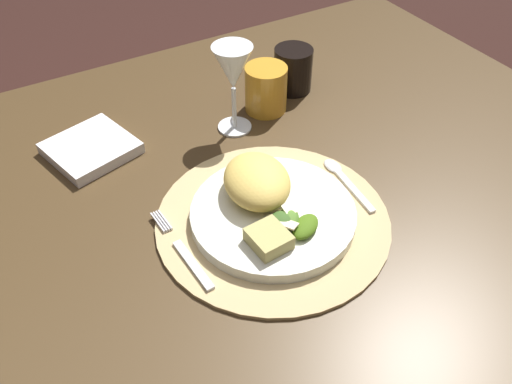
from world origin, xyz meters
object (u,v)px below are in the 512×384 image
(wine_glass, at_px, (233,71))
(dark_tumbler, at_px, (293,70))
(fork, at_px, (184,253))
(spoon, at_px, (342,176))
(dinner_plate, at_px, (273,214))
(dining_table, at_px, (279,247))
(napkin, at_px, (91,148))
(amber_tumbler, at_px, (266,89))

(wine_glass, xyz_separation_m, dark_tumbler, (0.16, 0.06, -0.07))
(fork, relative_size, spoon, 1.22)
(dinner_plate, distance_m, spoon, 0.15)
(dining_table, distance_m, fork, 0.28)
(napkin, bearing_deg, spoon, -39.73)
(spoon, relative_size, wine_glass, 0.85)
(dining_table, height_order, spoon, spoon)
(spoon, bearing_deg, dining_table, 147.21)
(napkin, distance_m, dark_tumbler, 0.41)
(fork, xyz_separation_m, spoon, (0.29, 0.02, 0.00))
(dining_table, bearing_deg, spoon, -32.79)
(fork, height_order, dark_tumbler, dark_tumbler)
(dining_table, distance_m, wine_glass, 0.33)
(dining_table, xyz_separation_m, dark_tumbler, (0.16, 0.22, 0.21))
(wine_glass, height_order, dark_tumbler, wine_glass)
(dark_tumbler, bearing_deg, dining_table, -126.33)
(napkin, xyz_separation_m, wine_glass, (0.25, -0.06, 0.11))
(dinner_plate, xyz_separation_m, spoon, (0.14, 0.02, -0.01))
(dinner_plate, height_order, amber_tumbler, amber_tumbler)
(napkin, relative_size, wine_glass, 0.82)
(fork, xyz_separation_m, dark_tumbler, (0.37, 0.29, 0.03))
(napkin, height_order, wine_glass, wine_glass)
(dining_table, xyz_separation_m, dinner_plate, (-0.06, -0.08, 0.18))
(fork, bearing_deg, napkin, 97.91)
(dinner_plate, relative_size, dark_tumbler, 2.83)
(dining_table, height_order, napkin, napkin)
(dinner_plate, xyz_separation_m, dark_tumbler, (0.23, 0.30, 0.03))
(wine_glass, bearing_deg, fork, -131.38)
(fork, relative_size, napkin, 1.27)
(fork, distance_m, wine_glass, 0.33)
(dinner_plate, relative_size, spoon, 1.79)
(spoon, distance_m, wine_glass, 0.25)
(dining_table, bearing_deg, fork, -160.56)
(dining_table, distance_m, spoon, 0.20)
(wine_glass, bearing_deg, dark_tumbler, 19.89)
(dark_tumbler, bearing_deg, amber_tumbler, -157.30)
(dinner_plate, relative_size, wine_glass, 1.52)
(fork, bearing_deg, dining_table, 19.44)
(dinner_plate, height_order, dark_tumbler, dark_tumbler)
(spoon, bearing_deg, napkin, 140.27)
(dinner_plate, bearing_deg, wine_glass, 74.94)
(dinner_plate, bearing_deg, fork, 178.92)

